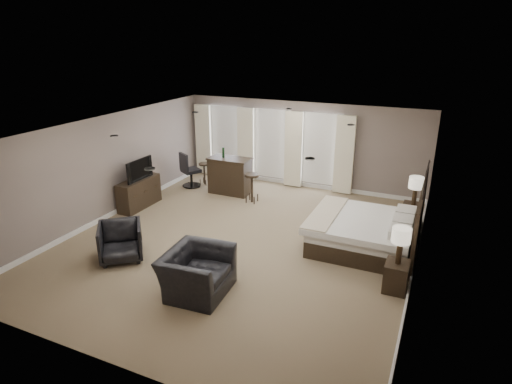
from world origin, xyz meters
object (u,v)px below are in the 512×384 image
at_px(bed, 364,218).
at_px(dresser, 139,193).
at_px(lamp_near, 400,246).
at_px(lamp_far, 415,191).
at_px(bar_stool_right, 252,188).
at_px(nightstand_near, 396,276).
at_px(tv, 138,177).
at_px(armchair_far, 120,240).
at_px(bar_counter, 230,176).
at_px(desk_chair, 191,170).
at_px(armchair_near, 197,265).
at_px(bar_stool_left, 204,174).
at_px(nightstand_far, 412,217).

xyz_separation_m(bed, dresser, (-6.03, -0.09, -0.31)).
bearing_deg(lamp_near, lamp_far, 90.00).
bearing_deg(bar_stool_right, lamp_far, -0.43).
xyz_separation_m(nightstand_near, tv, (-6.92, 1.36, 0.58)).
distance_m(tv, armchair_far, 2.96).
xyz_separation_m(bar_counter, bar_stool_right, (0.91, -0.42, -0.13)).
relative_size(lamp_near, desk_chair, 0.64).
bearing_deg(nightstand_near, armchair_near, -154.83).
xyz_separation_m(nightstand_near, armchair_far, (-5.40, -1.15, 0.16)).
height_order(lamp_far, bar_stool_left, lamp_far).
distance_m(nightstand_far, armchair_near, 5.54).
xyz_separation_m(bed, desk_chair, (-5.64, 1.92, -0.16)).
distance_m(bar_stool_right, desk_chair, 2.32).
xyz_separation_m(dresser, bar_stool_left, (0.66, 2.35, -0.05)).
distance_m(dresser, bar_stool_right, 3.09).
height_order(bed, bar_stool_left, bed).
xyz_separation_m(nightstand_far, bar_counter, (-5.17, 0.45, 0.23)).
relative_size(armchair_near, armchair_far, 1.42).
xyz_separation_m(nightstand_far, lamp_far, (0.00, 0.00, 0.66)).
bearing_deg(tv, nightstand_far, -77.44).
height_order(lamp_near, desk_chair, lamp_near).
relative_size(bed, desk_chair, 2.03).
relative_size(lamp_far, bar_stool_right, 0.85).
relative_size(nightstand_far, lamp_far, 0.89).
bearing_deg(dresser, armchair_near, -38.76).
distance_m(lamp_far, armchair_far, 6.77).
xyz_separation_m(lamp_far, dresser, (-6.92, -1.54, -0.58)).
relative_size(lamp_near, bar_stool_right, 0.84).
bearing_deg(lamp_far, armchair_far, -143.14).
distance_m(lamp_near, tv, 7.05).
height_order(nightstand_far, bar_stool_right, bar_stool_right).
distance_m(bar_stool_left, bar_stool_right, 2.15).
bearing_deg(bar_counter, lamp_near, -32.95).
height_order(dresser, tv, tv).
xyz_separation_m(lamp_near, desk_chair, (-6.53, 3.37, -0.36)).
bearing_deg(tv, nightstand_near, -101.10).
xyz_separation_m(armchair_far, desk_chair, (-1.13, 4.52, 0.11)).
distance_m(armchair_near, armchair_far, 2.14).
distance_m(tv, armchair_near, 4.66).
relative_size(bed, armchair_near, 1.79).
height_order(nightstand_far, bar_stool_left, bar_stool_left).
relative_size(tv, bar_stool_right, 1.20).
xyz_separation_m(bed, tv, (-6.03, -0.09, 0.15)).
relative_size(bar_counter, desk_chair, 1.14).
relative_size(bed, nightstand_near, 4.00).
bearing_deg(lamp_near, bar_stool_right, 145.48).
relative_size(lamp_near, armchair_far, 0.80).
height_order(lamp_near, dresser, lamp_near).
bearing_deg(bar_stool_left, bed, -22.83).
distance_m(lamp_far, desk_chair, 6.56).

